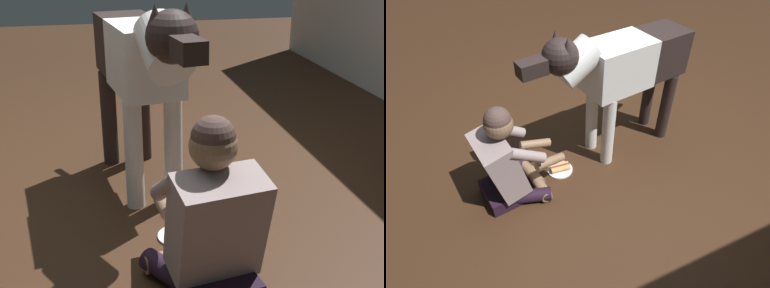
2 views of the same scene
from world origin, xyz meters
The scene contains 4 objects.
ground_plane centered at (0.00, 0.00, 0.00)m, with size 13.67×13.67×0.00m, color #3A2314.
person_sitting_on_floor centered at (1.03, 0.40, 0.35)m, with size 0.71×0.57×0.86m.
large_dog centered at (-0.05, 0.24, 0.83)m, with size 1.67×0.48×1.25m.
hot_dog_on_plate centered at (0.57, 0.33, 0.03)m, with size 0.23×0.23×0.06m.
Camera 2 is at (1.25, 2.22, 2.10)m, focal length 30.07 mm.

